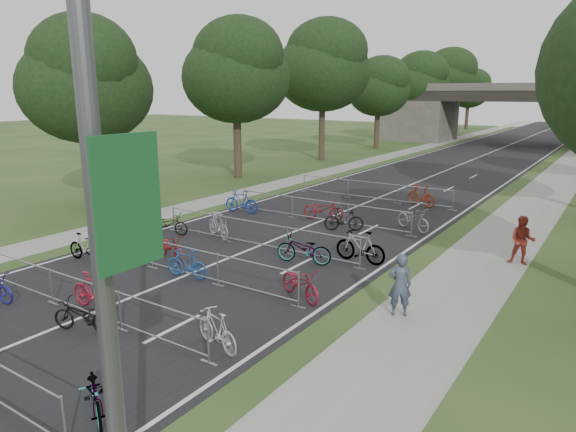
{
  "coord_description": "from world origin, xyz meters",
  "views": [
    {
      "loc": [
        12.02,
        -0.63,
        6.06
      ],
      "look_at": [
        0.62,
        16.4,
        1.1
      ],
      "focal_mm": 32.0,
      "sensor_mm": 36.0,
      "label": 1
    }
  ],
  "objects_px": {
    "lamppost": "(107,299)",
    "overpass_bridge": "(514,114)",
    "pedestrian_b": "(522,241)",
    "pedestrian_a": "(400,285)"
  },
  "relations": [
    {
      "from": "pedestrian_a",
      "to": "lamppost",
      "type": "bearing_deg",
      "value": 65.26
    },
    {
      "from": "lamppost",
      "to": "pedestrian_b",
      "type": "relative_size",
      "value": 4.61
    },
    {
      "from": "lamppost",
      "to": "pedestrian_a",
      "type": "relative_size",
      "value": 4.6
    },
    {
      "from": "overpass_bridge",
      "to": "pedestrian_a",
      "type": "bearing_deg",
      "value": -82.24
    },
    {
      "from": "overpass_bridge",
      "to": "pedestrian_a",
      "type": "xyz_separation_m",
      "value": [
        7.21,
        -52.9,
        -2.64
      ]
    },
    {
      "from": "pedestrian_b",
      "to": "overpass_bridge",
      "type": "bearing_deg",
      "value": 96.4
    },
    {
      "from": "overpass_bridge",
      "to": "pedestrian_b",
      "type": "height_order",
      "value": "overpass_bridge"
    },
    {
      "from": "overpass_bridge",
      "to": "pedestrian_b",
      "type": "distance_m",
      "value": 47.33
    },
    {
      "from": "overpass_bridge",
      "to": "pedestrian_a",
      "type": "height_order",
      "value": "overpass_bridge"
    },
    {
      "from": "lamppost",
      "to": "overpass_bridge",
      "type": "bearing_deg",
      "value": 97.53
    }
  ]
}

